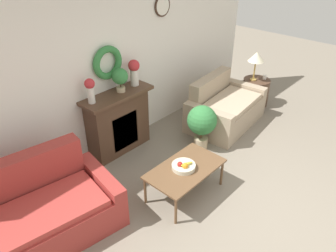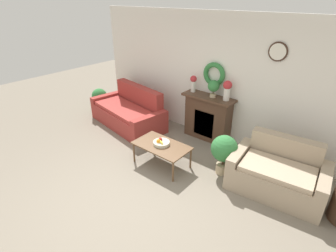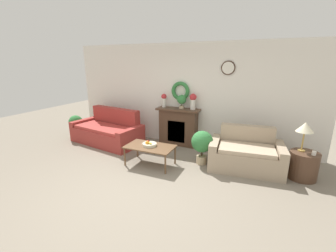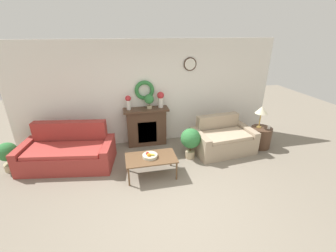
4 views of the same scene
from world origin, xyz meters
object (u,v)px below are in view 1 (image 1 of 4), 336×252
fruit_bowl (184,166)px  vase_on_mantel_left (90,89)px  side_table_by_loveseat (255,92)px  fireplace (118,122)px  mug (265,77)px  vase_on_mantel_right (134,71)px  potted_plant_on_mantel (120,77)px  coffee_table (185,170)px  potted_plant_floor_by_loveseat (202,122)px  couch_left (28,218)px  table_lamp (256,57)px  loveseat_right (224,108)px

fruit_bowl → vase_on_mantel_left: 1.67m
fruit_bowl → side_table_by_loveseat: bearing=12.0°
fireplace → mug: fireplace is taller
vase_on_mantel_right → potted_plant_on_mantel: 0.30m
potted_plant_on_mantel → fruit_bowl: bearing=-98.4°
fireplace → side_table_by_loveseat: 3.04m
mug → vase_on_mantel_right: size_ratio=0.20×
coffee_table → vase_on_mantel_left: bearing=102.7°
coffee_table → vase_on_mantel_left: 1.72m
coffee_table → mug: size_ratio=13.07×
potted_plant_on_mantel → fireplace: bearing=171.2°
potted_plant_floor_by_loveseat → fruit_bowl: bearing=-154.4°
fireplace → mug: bearing=-16.5°
couch_left → fruit_bowl: 1.95m
fruit_bowl → coffee_table: bearing=-28.1°
side_table_by_loveseat → table_lamp: 0.74m
couch_left → mug: 4.94m
couch_left → potted_plant_on_mantel: size_ratio=5.81×
mug → couch_left: bearing=176.9°
fruit_bowl → vase_on_mantel_right: vase_on_mantel_right is taller
coffee_table → potted_plant_on_mantel: 1.69m
fireplace → loveseat_right: 2.01m
coffee_table → potted_plant_floor_by_loveseat: size_ratio=1.39×
couch_left → coffee_table: size_ratio=2.02×
loveseat_right → potted_plant_floor_by_loveseat: 0.95m
vase_on_mantel_right → potted_plant_on_mantel: (-0.30, -0.02, -0.01)m
vase_on_mantel_left → potted_plant_on_mantel: size_ratio=0.99×
fireplace → coffee_table: (-0.10, -1.46, -0.12)m
fruit_bowl → mug: mug is taller
table_lamp → loveseat_right: bearing=-178.8°
coffee_table → potted_plant_on_mantel: bearing=82.5°
table_lamp → mug: 0.49m
table_lamp → potted_plant_on_mantel: potted_plant_on_mantel is taller
table_lamp → side_table_by_loveseat: bearing=-38.7°
couch_left → fruit_bowl: size_ratio=6.78×
couch_left → potted_plant_floor_by_loveseat: size_ratio=2.81×
loveseat_right → coffee_table: bearing=-166.2°
coffee_table → vase_on_mantel_left: vase_on_mantel_left is taller
table_lamp → coffee_table: bearing=-166.5°
table_lamp → potted_plant_floor_by_loveseat: 2.00m
fruit_bowl → potted_plant_floor_by_loveseat: potted_plant_floor_by_loveseat is taller
mug → vase_on_mantel_left: (-3.47, 0.91, 0.65)m
couch_left → table_lamp: (4.74, -0.12, 0.69)m
fruit_bowl → side_table_by_loveseat: 3.11m
table_lamp → couch_left: bearing=178.5°
coffee_table → fruit_bowl: (-0.02, 0.01, 0.08)m
fruit_bowl → potted_plant_floor_by_loveseat: bearing=25.6°
fruit_bowl → mug: 3.21m
coffee_table → potted_plant_floor_by_loveseat: 1.15m
side_table_by_loveseat → potted_plant_on_mantel: size_ratio=1.48×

